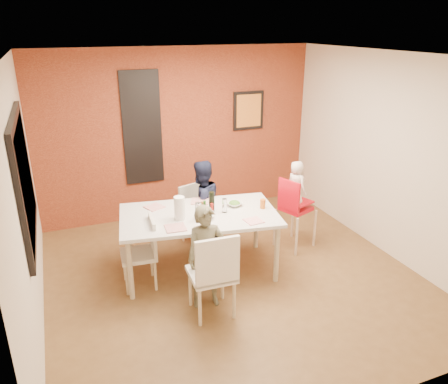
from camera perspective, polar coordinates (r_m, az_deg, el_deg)
name	(u,v)px	position (r m, az deg, el deg)	size (l,w,h in m)	color
ground	(233,276)	(5.67, 1.14, -10.98)	(4.50, 4.50, 0.00)	brown
ceiling	(235,56)	(4.81, 1.39, 17.39)	(4.50, 4.50, 0.02)	white
wall_back	(179,134)	(7.12, -5.86, 7.56)	(4.50, 0.02, 2.70)	beige
wall_front	(355,273)	(3.32, 16.77, -10.07)	(4.50, 0.02, 2.70)	beige
wall_left	(23,204)	(4.74, -24.72, -1.49)	(0.02, 4.50, 2.70)	beige
wall_right	(388,156)	(6.27, 20.62, 4.39)	(0.02, 4.50, 2.70)	beige
brick_accent_wall	(180,134)	(7.10, -5.81, 7.53)	(4.50, 0.02, 2.70)	maroon
picture_window_frame	(24,179)	(4.86, -24.67, 1.59)	(0.05, 1.70, 1.30)	black
picture_window_pane	(26,179)	(4.85, -24.49, 1.61)	(0.02, 1.55, 1.15)	black
glassblock_strip	(142,128)	(6.92, -10.65, 8.18)	(0.55, 0.03, 1.70)	silver
glassblock_surround	(142,128)	(6.92, -10.64, 8.17)	(0.60, 0.03, 1.76)	black
art_print_frame	(248,111)	(7.43, 3.21, 10.58)	(0.54, 0.03, 0.64)	black
art_print_canvas	(249,111)	(7.42, 3.26, 10.56)	(0.44, 0.01, 0.54)	orange
dining_table	(199,219)	(5.47, -3.26, -3.54)	(2.08, 1.38, 0.81)	silver
chair_near	(214,271)	(4.69, -1.32, -10.33)	(0.49, 0.49, 1.02)	white
chair_far	(195,211)	(6.35, -3.82, -2.43)	(0.50, 0.50, 0.85)	silver
chair_left	(145,248)	(5.36, -10.33, -7.24)	(0.45, 0.45, 0.89)	silver
high_chair	(294,207)	(6.17, 9.10, -1.89)	(0.56, 0.56, 1.04)	red
child_near	(206,257)	(4.87, -2.33, -8.51)	(0.44, 0.29, 1.21)	brown
child_far	(201,205)	(6.09, -2.97, -1.76)	(0.63, 0.49, 1.29)	black
toddler	(296,184)	(6.08, 9.40, 0.98)	(0.32, 0.21, 0.66)	white
plate_near_left	(175,228)	(5.08, -6.36, -4.67)	(0.23, 0.23, 0.01)	silver
plate_far_mid	(200,201)	(5.79, -3.14, -1.21)	(0.23, 0.23, 0.01)	white
plate_near_right	(254,221)	(5.24, 3.91, -3.77)	(0.20, 0.20, 0.01)	white
plate_far_left	(154,207)	(5.68, -9.08, -1.94)	(0.21, 0.21, 0.01)	white
salad_bowl_a	(205,216)	(5.31, -2.52, -3.09)	(0.24, 0.24, 0.06)	silver
salad_bowl_b	(234,204)	(5.65, 1.38, -1.58)	(0.20, 0.20, 0.05)	white
wine_bottle	(212,202)	(5.44, -1.62, -1.31)	(0.07, 0.07, 0.26)	black
wine_glass_a	(198,211)	(5.24, -3.38, -2.53)	(0.08, 0.08, 0.22)	white
wine_glass_b	(225,206)	(5.44, 0.07, -1.78)	(0.06, 0.06, 0.18)	white
paper_towel_roll	(179,208)	(5.25, -5.84, -2.12)	(0.13, 0.13, 0.29)	white
condiment_red	(212,209)	(5.41, -1.59, -2.18)	(0.04, 0.04, 0.14)	red
condiment_green	(205,206)	(5.49, -2.55, -1.81)	(0.03, 0.03, 0.14)	#2B6C24
condiment_brown	(202,207)	(5.45, -2.88, -1.98)	(0.04, 0.04, 0.14)	brown
sippy_cup	(263,204)	(5.59, 5.08, -1.55)	(0.07, 0.07, 0.12)	#CF6317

